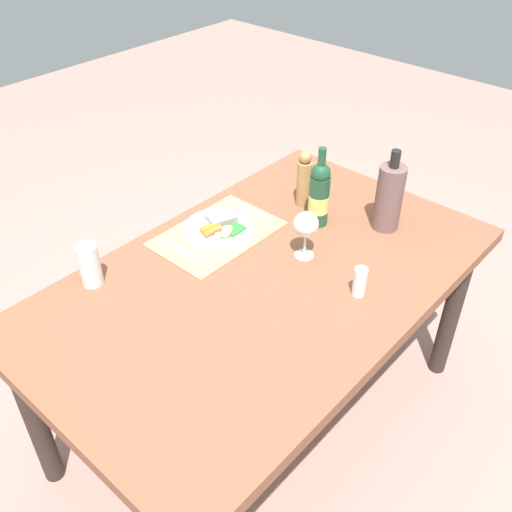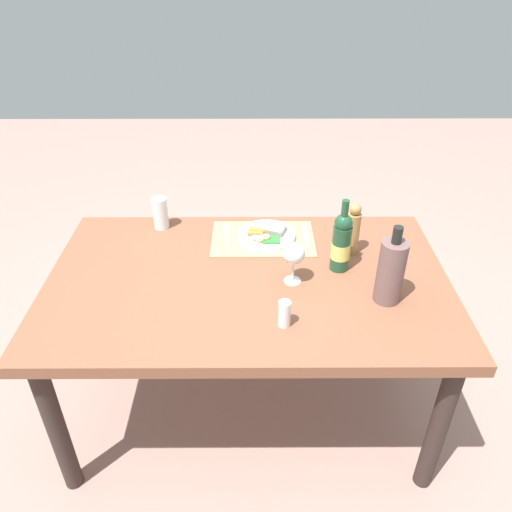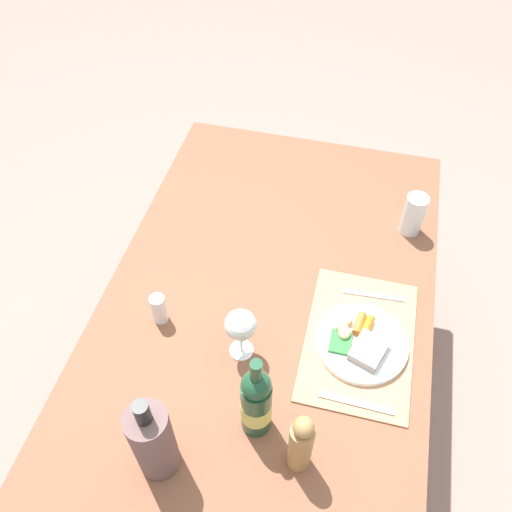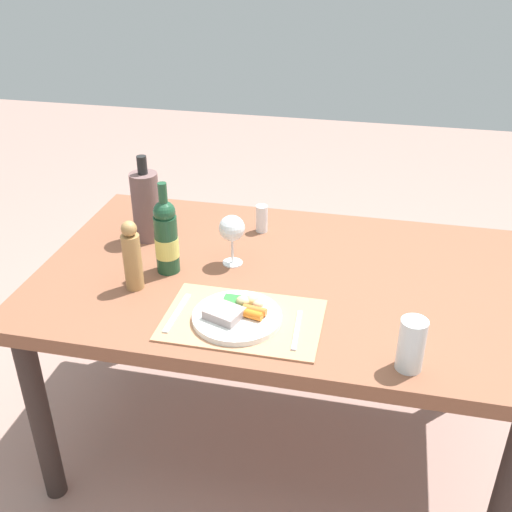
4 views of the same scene
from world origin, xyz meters
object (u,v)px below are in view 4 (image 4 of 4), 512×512
Objects in this scene: dining_table at (282,295)px; water_tumbler at (411,348)px; knife at (297,330)px; cooler_bottle at (146,205)px; wine_bottle at (166,237)px; wine_glass at (232,229)px; fork at (177,313)px; salt_shaker at (262,219)px; pepper_mill at (132,257)px; dinner_plate at (237,315)px.

water_tumbler reaches higher than dining_table.
dining_table is at bearing 135.57° from water_tumbler.
knife is 0.59× the size of cooler_bottle.
water_tumbler is at bearing -30.29° from cooler_bottle.
wine_glass is at bearing 24.82° from wine_bottle.
fork is 0.34m from knife.
cooler_bottle is 3.07× the size of salt_shaker.
cooler_bottle is at bearing -159.89° from salt_shaker.
pepper_mill is at bearing -119.18° from wine_bottle.
fork reaches higher than dining_table.
knife is (0.09, -0.29, 0.09)m from dining_table.
wine_glass is (-0.26, 0.32, 0.11)m from knife.
salt_shaker is at bearing 20.11° from cooler_bottle.
knife is 0.53m from pepper_mill.
wine_glass is 0.32m from pepper_mill.
dinner_plate is 1.41× the size of knife.
water_tumbler reaches higher than knife.
knife is 0.60m from salt_shaker.
salt_shaker reaches higher than knife.
salt_shaker is at bearing 55.10° from wine_bottle.
knife reaches higher than dining_table.
dining_table is at bearing -15.48° from cooler_bottle.
wine_glass reaches higher than dinner_plate.
water_tumbler is at bearing -23.45° from wine_bottle.
knife is 0.59× the size of wine_bottle.
wine_bottle is (-0.44, 0.23, 0.11)m from knife.
salt_shaker is (0.04, 0.24, -0.07)m from wine_glass.
water_tumbler is 1.45× the size of salt_shaker.
cooler_bottle is 1.01m from water_tumbler.
pepper_mill is at bearing -76.13° from cooler_bottle.
dining_table is 0.41m from wine_bottle.
pepper_mill reaches higher than salt_shaker.
wine_bottle reaches higher than pepper_mill.
wine_bottle is at bearing -155.18° from wine_glass.
salt_shaker is at bearing 128.04° from water_tumbler.
pepper_mill is 2.26× the size of salt_shaker.
salt_shaker is at bearing 94.86° from dinner_plate.
salt_shaker is (-0.21, 0.56, 0.04)m from knife.
wine_glass is 0.68m from water_tumbler.
water_tumbler is at bearing -51.96° from salt_shaker.
cooler_bottle reaches higher than wine_glass.
cooler_bottle is (-0.41, 0.41, 0.10)m from dinner_plate.
dinner_plate is at bearing 167.67° from water_tumbler.
knife is (0.34, -0.01, 0.00)m from fork.
dining_table is 0.38m from fork.
pepper_mill reaches higher than knife.
dining_table is 5.15× the size of wine_bottle.
knife is at bearing 163.99° from water_tumbler.
wine_glass reaches higher than fork.
cooler_bottle is at bearing 135.35° from dinner_plate.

